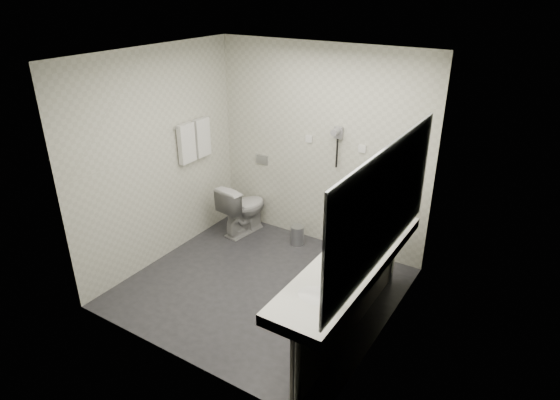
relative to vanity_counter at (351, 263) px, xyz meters
The scene contains 31 objects.
floor 1.39m from the vanity_counter, 169.92° to the left, with size 2.80×2.80×0.00m, color #26262B.
ceiling 2.05m from the vanity_counter, 169.92° to the left, with size 2.80×2.80×0.00m, color silver.
wall_back 1.93m from the vanity_counter, 126.87° to the left, with size 2.80×2.80×0.00m, color beige.
wall_front 1.64m from the vanity_counter, 135.64° to the right, with size 2.80×2.80×0.00m, color beige.
wall_left 2.57m from the vanity_counter, behind, with size 2.60×2.60×0.00m, color beige.
wall_right 0.56m from the vanity_counter, 36.03° to the left, with size 2.60×2.60×0.00m, color beige.
vanity_counter is the anchor object (origin of this frame).
vanity_panel 0.43m from the vanity_counter, ahead, with size 0.03×2.15×0.75m, color gray.
vanity_post_near 1.12m from the vanity_counter, 86.97° to the right, with size 0.06×0.06×0.75m, color silver.
vanity_post_far 1.12m from the vanity_counter, 86.97° to the left, with size 0.06×0.06×0.75m, color silver.
mirror 0.70m from the vanity_counter, ahead, with size 0.02×2.20×1.05m, color #B2BCC6.
basin_near 0.65m from the vanity_counter, 90.00° to the right, with size 0.40×0.31×0.05m, color silver.
basin_far 0.65m from the vanity_counter, 90.00° to the left, with size 0.40×0.31×0.05m, color silver.
faucet_near 0.69m from the vanity_counter, 73.30° to the right, with size 0.04×0.04×0.15m, color silver.
faucet_far 0.69m from the vanity_counter, 73.30° to the left, with size 0.04×0.04×0.15m, color silver.
soap_bottle_a 0.18m from the vanity_counter, 82.33° to the left, with size 0.05×0.05×0.12m, color white.
soap_bottle_b 0.22m from the vanity_counter, 111.37° to the left, with size 0.07×0.07×0.09m, color white.
soap_bottle_c 0.15m from the vanity_counter, 17.09° to the left, with size 0.04×0.04×0.11m, color white.
glass_left 0.26m from the vanity_counter, 48.03° to the left, with size 0.05×0.05×0.10m, color silver.
toilet 2.40m from the vanity_counter, 150.79° to the left, with size 0.39×0.69×0.70m, color silver.
flush_plate 2.48m from the vanity_counter, 143.06° to the left, with size 0.18×0.02×0.12m, color #B2B5BA.
pedal_bin 1.90m from the vanity_counter, 135.71° to the left, with size 0.17×0.17×0.24m, color #B2B5BA.
bin_lid 1.86m from the vanity_counter, 135.71° to the left, with size 0.17×0.17×0.01m, color #B2B5BA.
towel_rail 2.69m from the vanity_counter, 163.14° to the left, with size 0.02×0.02×0.62m, color silver.
towel_near 2.59m from the vanity_counter, 166.10° to the left, with size 0.07×0.24×0.48m, color silver.
towel_far 2.67m from the vanity_counter, 160.15° to the left, with size 0.07×0.24×0.48m, color silver.
dryer_cradle 1.85m from the vanity_counter, 120.76° to the left, with size 0.10×0.04×0.14m, color gray.
dryer_barrel 1.81m from the vanity_counter, 122.01° to the left, with size 0.08×0.08×0.14m, color gray.
dryer_cord 1.76m from the vanity_counter, 121.02° to the left, with size 0.02×0.02×0.35m, color black.
switch_plate_a 2.04m from the vanity_counter, 130.59° to the left, with size 0.09×0.02×0.09m, color silver.
switch_plate_b 1.69m from the vanity_counter, 111.13° to the left, with size 0.09×0.02×0.09m, color silver.
Camera 1 is at (2.53, -3.63, 3.12)m, focal length 30.61 mm.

